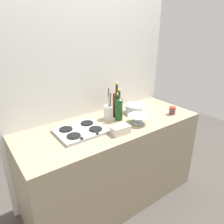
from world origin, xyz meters
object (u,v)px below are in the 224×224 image
Objects in this scene: stovetop_hob at (81,131)px; wine_bottle_leftmost at (119,108)px; plate_stack at (135,109)px; wine_bottle_mid_left at (117,103)px; butter_dish at (121,130)px; mixing_bowl at (138,119)px; utensil_crock at (108,112)px; condiment_jar_front at (172,110)px.

stovetop_hob is 1.35× the size of wine_bottle_leftmost.
plate_stack is at bearing 9.66° from wine_bottle_leftmost.
stovetop_hob is at bearing -167.85° from wine_bottle_mid_left.
plate_stack is 1.32× the size of butter_dish.
utensil_crock is at bearing 122.84° from mixing_bowl.
wine_bottle_leftmost reaches higher than butter_dish.
wine_bottle_mid_left is at bearing 58.05° from butter_dish.
plate_stack is at bearing -11.75° from wine_bottle_mid_left.
butter_dish is at bearing -121.95° from wine_bottle_mid_left.
utensil_crock is at bearing -178.62° from wine_bottle_mid_left.
mixing_bowl is at bearing 12.71° from butter_dish.
plate_stack is at bearing 138.34° from condiment_jar_front.
condiment_jar_front is (0.98, -0.20, 0.03)m from stovetop_hob.
wine_bottle_leftmost reaches higher than stovetop_hob.
mixing_bowl is 0.63× the size of utensil_crock.
wine_bottle_mid_left reaches higher than stovetop_hob.
wine_bottle_leftmost is 0.96× the size of utensil_crock.
wine_bottle_leftmost is 1.93× the size of butter_dish.
mixing_bowl reaches higher than condiment_jar_front.
utensil_crock is 0.69m from condiment_jar_front.
mixing_bowl reaches higher than butter_dish.
stovetop_hob is at bearing -178.31° from wine_bottle_leftmost.
utensil_crock is at bearing 15.07° from stovetop_hob.
wine_bottle_mid_left is at bearing 149.08° from condiment_jar_front.
wine_bottle_mid_left is at bearing 168.25° from plate_stack.
butter_dish is 2.04× the size of condiment_jar_front.
condiment_jar_front reaches higher than butter_dish.
condiment_jar_front is at bearing -11.75° from stovetop_hob.
mixing_bowl is 0.45m from condiment_jar_front.
wine_bottle_mid_left is (-0.22, 0.05, 0.09)m from plate_stack.
wine_bottle_leftmost reaches higher than plate_stack.
wine_bottle_leftmost reaches higher than condiment_jar_front.
plate_stack is 0.27m from wine_bottle_leftmost.
wine_bottle_leftmost is at bearing 55.07° from butter_dish.
plate_stack is 0.61× the size of wine_bottle_mid_left.
plate_stack reaches higher than butter_dish.
plate_stack is at bearing 4.67° from stovetop_hob.
wine_bottle_leftmost is at bearing 158.40° from condiment_jar_front.
butter_dish reaches higher than stovetop_hob.
stovetop_hob is at bearing -175.33° from plate_stack.
mixing_bowl is at bearing -59.68° from wine_bottle_leftmost.
wine_bottle_mid_left is at bearing 66.92° from wine_bottle_leftmost.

